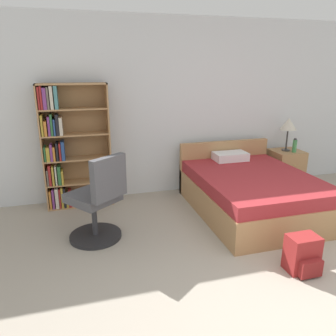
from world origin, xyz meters
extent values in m
cube|color=silver|center=(0.00, 3.23, 1.30)|extent=(9.00, 0.06, 2.60)
cube|color=#AD7F51|center=(-2.22, 3.00, 0.85)|extent=(0.02, 0.26, 1.70)
cube|color=#AD7F51|center=(-1.34, 3.00, 0.85)|extent=(0.02, 0.26, 1.70)
cube|color=#936C45|center=(-1.78, 3.12, 0.85)|extent=(0.90, 0.01, 1.70)
cube|color=#AD7F51|center=(-1.78, 3.00, 0.01)|extent=(0.86, 0.25, 0.02)
cube|color=orange|center=(-2.19, 2.97, 0.15)|extent=(0.03, 0.19, 0.26)
cube|color=#7A387F|center=(-2.15, 2.97, 0.16)|extent=(0.03, 0.18, 0.27)
cube|color=beige|center=(-2.10, 2.98, 0.16)|extent=(0.04, 0.21, 0.29)
cube|color=maroon|center=(-2.06, 2.96, 0.16)|extent=(0.02, 0.17, 0.28)
cube|color=gold|center=(-2.03, 2.95, 0.16)|extent=(0.03, 0.15, 0.29)
cube|color=black|center=(-2.00, 2.96, 0.16)|extent=(0.03, 0.16, 0.28)
cube|color=gold|center=(-1.97, 2.95, 0.12)|extent=(0.02, 0.16, 0.20)
cube|color=maroon|center=(-1.93, 2.95, 0.14)|extent=(0.04, 0.16, 0.24)
cube|color=#AD7F51|center=(-1.78, 3.00, 0.35)|extent=(0.86, 0.25, 0.02)
cube|color=#665B51|center=(-2.19, 2.98, 0.47)|extent=(0.02, 0.20, 0.22)
cube|color=maroon|center=(-2.16, 2.98, 0.50)|extent=(0.03, 0.20, 0.28)
cube|color=gold|center=(-2.12, 2.95, 0.49)|extent=(0.03, 0.15, 0.26)
cube|color=beige|center=(-2.09, 2.96, 0.49)|extent=(0.02, 0.17, 0.26)
cube|color=#2D6638|center=(-2.04, 2.97, 0.49)|extent=(0.04, 0.20, 0.26)
cube|color=gold|center=(-2.01, 2.96, 0.46)|extent=(0.02, 0.18, 0.20)
cube|color=#AD7F51|center=(-1.78, 3.00, 0.69)|extent=(0.86, 0.25, 0.02)
cube|color=#2D6638|center=(-2.19, 2.96, 0.80)|extent=(0.02, 0.18, 0.20)
cube|color=gold|center=(-2.16, 2.96, 0.80)|extent=(0.04, 0.18, 0.19)
cube|color=#7A387F|center=(-2.11, 2.95, 0.81)|extent=(0.03, 0.16, 0.22)
cube|color=orange|center=(-2.08, 2.95, 0.80)|extent=(0.03, 0.15, 0.19)
cube|color=black|center=(-2.04, 2.98, 0.82)|extent=(0.03, 0.21, 0.24)
cube|color=maroon|center=(-2.00, 2.97, 0.82)|extent=(0.02, 0.19, 0.23)
cube|color=navy|center=(-1.96, 2.98, 0.83)|extent=(0.04, 0.20, 0.25)
cube|color=#AD7F51|center=(-1.78, 3.00, 1.03)|extent=(0.86, 0.25, 0.02)
cube|color=gold|center=(-2.19, 2.97, 1.18)|extent=(0.03, 0.19, 0.27)
cube|color=orange|center=(-2.15, 2.96, 1.14)|extent=(0.03, 0.16, 0.19)
cube|color=#7A387F|center=(-2.11, 2.95, 1.17)|extent=(0.03, 0.16, 0.25)
cube|color=#2D6638|center=(-2.07, 2.98, 1.18)|extent=(0.03, 0.21, 0.28)
cube|color=navy|center=(-2.04, 2.97, 1.15)|extent=(0.02, 0.20, 0.21)
cube|color=black|center=(-2.00, 2.97, 1.18)|extent=(0.04, 0.20, 0.27)
cube|color=beige|center=(-1.96, 2.98, 1.16)|extent=(0.04, 0.20, 0.23)
cube|color=#AD7F51|center=(-1.78, 3.00, 1.37)|extent=(0.86, 0.25, 0.02)
cube|color=maroon|center=(-2.19, 2.96, 1.52)|extent=(0.02, 0.17, 0.28)
cube|color=maroon|center=(-2.16, 2.98, 1.53)|extent=(0.02, 0.20, 0.29)
cube|color=#7A387F|center=(-2.12, 2.98, 1.52)|extent=(0.04, 0.21, 0.27)
cube|color=#665B51|center=(-2.08, 2.97, 1.52)|extent=(0.02, 0.20, 0.28)
cube|color=beige|center=(-2.04, 2.98, 1.53)|extent=(0.04, 0.21, 0.29)
cube|color=teal|center=(-1.99, 2.97, 1.53)|extent=(0.04, 0.19, 0.29)
cube|color=#AD7F51|center=(-1.78, 3.00, 1.69)|extent=(0.90, 0.26, 0.02)
cube|color=#AD7F51|center=(0.45, 2.11, 0.19)|extent=(1.45, 1.91, 0.38)
cube|color=maroon|center=(0.45, 2.11, 0.46)|extent=(1.42, 1.87, 0.17)
cube|color=#AD7F51|center=(0.45, 3.03, 0.40)|extent=(1.45, 0.08, 0.79)
cube|color=white|center=(0.45, 2.82, 0.60)|extent=(0.50, 0.30, 0.12)
cylinder|color=#232326|center=(-1.65, 1.98, 0.02)|extent=(0.60, 0.60, 0.04)
cylinder|color=#333338|center=(-1.65, 1.98, 0.25)|extent=(0.06, 0.06, 0.42)
cube|color=#4C4C51|center=(-1.65, 1.98, 0.51)|extent=(0.67, 0.67, 0.10)
cube|color=#4C4C51|center=(-1.48, 1.75, 0.79)|extent=(0.40, 0.33, 0.46)
cube|color=#AD7F51|center=(1.50, 2.90, 0.30)|extent=(0.48, 0.45, 0.60)
sphere|color=tan|center=(1.50, 2.66, 0.42)|extent=(0.02, 0.02, 0.02)
cylinder|color=#333333|center=(1.48, 2.91, 0.61)|extent=(0.13, 0.13, 0.02)
cylinder|color=#333333|center=(1.48, 2.91, 0.78)|extent=(0.02, 0.02, 0.33)
cone|color=beige|center=(1.48, 2.91, 1.04)|extent=(0.26, 0.26, 0.19)
cylinder|color=#3F8C4C|center=(1.54, 2.78, 0.70)|extent=(0.07, 0.07, 0.20)
cylinder|color=#2D2D33|center=(1.54, 2.78, 0.81)|extent=(0.04, 0.04, 0.02)
cube|color=maroon|center=(0.23, 0.78, 0.18)|extent=(0.30, 0.21, 0.37)
cube|color=maroon|center=(0.23, 0.64, 0.10)|extent=(0.23, 0.07, 0.16)
camera|label=1|loc=(-1.76, -1.53, 1.91)|focal=35.00mm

